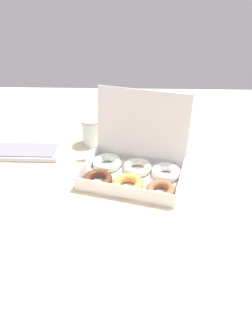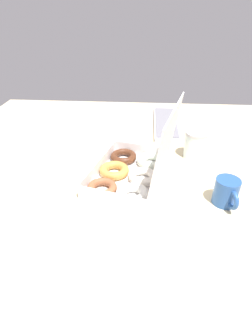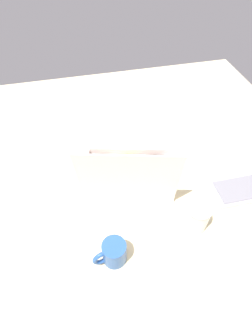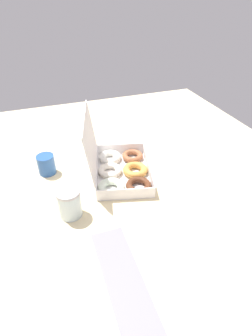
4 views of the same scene
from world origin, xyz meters
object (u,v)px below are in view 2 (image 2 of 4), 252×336
Objects in this scene: donut_box at (133,170)px; keyboard at (166,123)px; glass_jar at (195,145)px; coffee_mug at (227,192)px.

keyboard is (-52.00, 15.23, -2.41)cm from donut_box.
donut_box reaches higher than glass_jar.
keyboard is 3.93× the size of coffee_mug.
glass_jar is (-17.69, 24.87, 2.31)cm from donut_box.
glass_jar reaches higher than keyboard.
glass_jar reaches higher than coffee_mug.
keyboard is 35.95cm from glass_jar.
coffee_mug is at bearing 10.69° from glass_jar.
coffee_mug is (64.50, 15.33, 3.54)cm from keyboard.
keyboard is at bearing -166.63° from coffee_mug.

